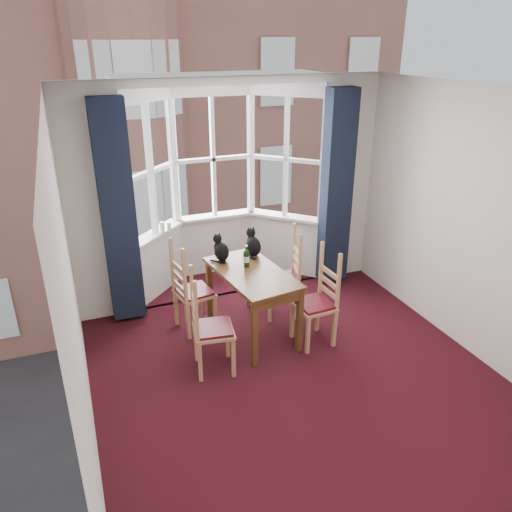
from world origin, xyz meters
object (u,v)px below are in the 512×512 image
wine_bottle (246,258)px  candle_short (169,226)px  chair_right_near (321,304)px  chair_right_far (289,279)px  cat_left (221,250)px  chair_left_far (187,295)px  dining_table (252,281)px  candle_tall (162,227)px  chair_left_near (205,331)px  cat_right (253,245)px

wine_bottle → candle_short: size_ratio=2.40×
chair_right_near → chair_right_far: bearing=96.9°
cat_left → chair_right_near: bearing=-43.4°
chair_left_far → chair_right_far: (1.27, -0.07, 0.00)m
chair_right_far → wine_bottle: 0.76m
dining_table → chair_right_near: (0.67, -0.41, -0.21)m
cat_left → candle_tall: 1.10m
dining_table → candle_short: candle_short is taller
chair_left_near → chair_right_near: same height
wine_bottle → candle_tall: 1.45m
chair_right_far → candle_short: (-1.21, 1.18, 0.45)m
cat_right → candle_tall: (-0.89, 0.98, 0.00)m
chair_left_near → cat_right: size_ratio=2.69×
dining_table → chair_right_far: bearing=24.5°
cat_left → dining_table: bearing=-62.9°
cat_right → candle_short: 1.29m
chair_left_far → chair_right_far: bearing=-3.1°
chair_right_near → cat_left: bearing=136.6°
wine_bottle → chair_left_near: bearing=-137.7°
dining_table → wine_bottle: 0.27m
chair_right_far → chair_right_near: bearing=-83.1°
chair_right_far → cat_left: bearing=168.8°
dining_table → wine_bottle: wine_bottle is taller
dining_table → chair_right_near: size_ratio=1.43×
cat_right → cat_left: bearing=-179.1°
cat_left → chair_left_far: bearing=-168.6°
chair_right_near → cat_left: (-0.89, 0.84, 0.46)m
dining_table → chair_left_near: bearing=-145.3°
wine_bottle → chair_right_far: bearing=12.0°
candle_short → dining_table: bearing=-66.8°
chair_right_near → candle_tall: bearing=127.1°
chair_left_far → chair_right_far: same height
cat_left → chair_right_far: bearing=-11.2°
candle_tall → candle_short: candle_tall is taller
dining_table → chair_right_far: size_ratio=1.43×
dining_table → cat_right: size_ratio=3.84×
chair_left_far → candle_tall: size_ratio=6.80×
chair_left_far → candle_short: bearing=87.1°
dining_table → cat_right: (0.18, 0.44, 0.25)m
chair_right_far → cat_right: size_ratio=2.69×
chair_left_near → candle_tall: size_ratio=6.80×
chair_right_near → cat_right: (-0.49, 0.85, 0.46)m
wine_bottle → candle_short: (-0.61, 1.30, 0.01)m
cat_left → wine_bottle: size_ratio=1.25×
dining_table → chair_right_far: 0.68m
chair_left_far → chair_right_far: size_ratio=1.00×
candle_short → chair_left_near: bearing=-92.4°
chair_right_near → chair_right_far: size_ratio=1.00×
wine_bottle → candle_tall: (-0.70, 1.27, 0.02)m
chair_left_far → cat_left: 0.65m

